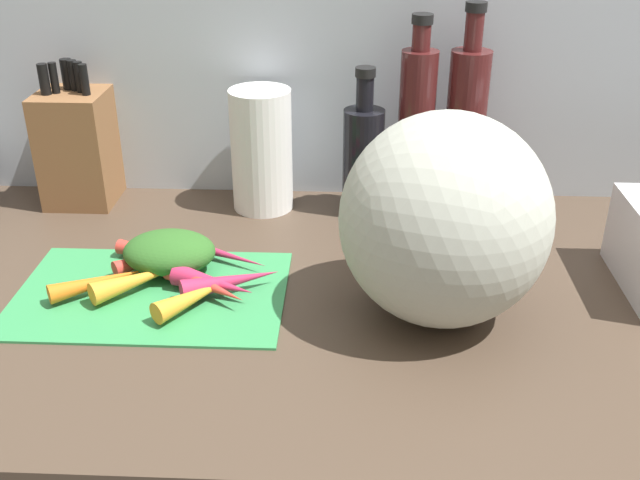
% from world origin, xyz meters
% --- Properties ---
extents(ground_plane, '(1.70, 0.80, 0.03)m').
position_xyz_m(ground_plane, '(0.00, 0.00, -0.01)').
color(ground_plane, '#47382B').
extents(wall_back, '(1.70, 0.03, 0.60)m').
position_xyz_m(wall_back, '(0.00, 0.39, 0.30)').
color(wall_back, '#ADB7C1').
rests_on(wall_back, ground_plane).
extents(cutting_board, '(0.41, 0.27, 0.01)m').
position_xyz_m(cutting_board, '(-0.19, -0.03, 0.00)').
color(cutting_board, '#338C4C').
rests_on(cutting_board, ground_plane).
extents(carrot_0, '(0.11, 0.12, 0.03)m').
position_xyz_m(carrot_0, '(-0.11, -0.07, 0.02)').
color(carrot_0, orange).
rests_on(carrot_0, cutting_board).
extents(carrot_1, '(0.13, 0.12, 0.03)m').
position_xyz_m(carrot_1, '(-0.21, -0.03, 0.03)').
color(carrot_1, orange).
rests_on(carrot_1, cutting_board).
extents(carrot_2, '(0.15, 0.10, 0.03)m').
position_xyz_m(carrot_2, '(-0.07, -0.03, 0.02)').
color(carrot_2, '#B2264C').
rests_on(carrot_2, cutting_board).
extents(carrot_3, '(0.14, 0.08, 0.03)m').
position_xyz_m(carrot_3, '(-0.09, -0.04, 0.03)').
color(carrot_3, '#B2264C').
rests_on(carrot_3, cutting_board).
extents(carrot_4, '(0.16, 0.09, 0.02)m').
position_xyz_m(carrot_4, '(-0.10, 0.07, 0.02)').
color(carrot_4, '#B2264C').
rests_on(carrot_4, cutting_board).
extents(carrot_5, '(0.14, 0.11, 0.03)m').
position_xyz_m(carrot_5, '(-0.11, -0.04, 0.03)').
color(carrot_5, red).
rests_on(carrot_5, cutting_board).
extents(carrot_6, '(0.11, 0.10, 0.03)m').
position_xyz_m(carrot_6, '(-0.21, 0.04, 0.02)').
color(carrot_6, red).
rests_on(carrot_6, cutting_board).
extents(carrot_7, '(0.15, 0.07, 0.03)m').
position_xyz_m(carrot_7, '(-0.20, 0.06, 0.02)').
color(carrot_7, red).
rests_on(carrot_7, cutting_board).
extents(carrot_8, '(0.14, 0.11, 0.03)m').
position_xyz_m(carrot_8, '(-0.27, -0.03, 0.02)').
color(carrot_8, orange).
rests_on(carrot_8, cutting_board).
extents(carrot_greens_pile, '(0.14, 0.11, 0.06)m').
position_xyz_m(carrot_greens_pile, '(-0.17, 0.03, 0.04)').
color(carrot_greens_pile, '#2D6023').
rests_on(carrot_greens_pile, cutting_board).
extents(winter_squash, '(0.29, 0.28, 0.30)m').
position_xyz_m(winter_squash, '(0.24, -0.06, 0.15)').
color(winter_squash, '#B2B7A8').
rests_on(winter_squash, ground_plane).
extents(knife_block, '(0.12, 0.13, 0.27)m').
position_xyz_m(knife_block, '(-0.40, 0.31, 0.11)').
color(knife_block, brown).
rests_on(knife_block, ground_plane).
extents(paper_towel_roll, '(0.11, 0.11, 0.23)m').
position_xyz_m(paper_towel_roll, '(-0.06, 0.30, 0.11)').
color(paper_towel_roll, white).
rests_on(paper_towel_roll, ground_plane).
extents(bottle_0, '(0.07, 0.07, 0.27)m').
position_xyz_m(bottle_0, '(0.13, 0.28, 0.11)').
color(bottle_0, black).
rests_on(bottle_0, ground_plane).
extents(bottle_1, '(0.06, 0.06, 0.36)m').
position_xyz_m(bottle_1, '(0.22, 0.28, 0.16)').
color(bottle_1, '#471919').
rests_on(bottle_1, ground_plane).
extents(bottle_2, '(0.07, 0.07, 0.38)m').
position_xyz_m(bottle_2, '(0.31, 0.29, 0.16)').
color(bottle_2, '#471919').
rests_on(bottle_2, ground_plane).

